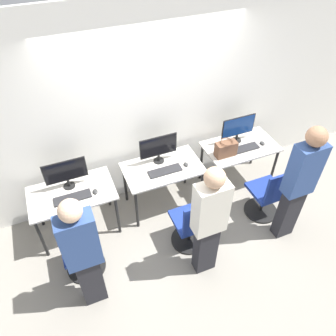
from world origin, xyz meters
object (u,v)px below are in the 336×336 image
Objects in this scene: keyboard_center at (165,171)px; person_right at (299,182)px; monitor_center at (158,148)px; office_chair_right at (268,196)px; office_chair_left at (83,254)px; person_left at (83,253)px; office_chair_center at (192,226)px; handbag at (226,149)px; monitor_left at (66,173)px; monitor_right at (238,128)px; keyboard_left at (73,198)px; mouse_center at (186,164)px; keyboard_right at (244,148)px; mouse_right at (262,143)px; mouse_left at (95,191)px; person_center at (209,220)px.

person_right reaches higher than keyboard_center.
monitor_center is 1.65m from office_chair_right.
person_left is at bearing -86.13° from office_chair_left.
office_chair_center is 1.20m from handbag.
monitor_right is at bearing 0.25° from monitor_left.
keyboard_left is 1.00× the size of keyboard_center.
office_chair_left is 2.71m from person_right.
keyboard_right is (0.92, -0.00, -0.01)m from mouse_center.
mouse_center is (1.55, -0.21, -0.22)m from monitor_left.
mouse_right is 1.09m from person_right.
office_chair_left is (-0.34, -0.58, -0.36)m from mouse_left.
keyboard_center is at bearing 179.52° from handbag.
keyboard_center is 5.06× the size of mouse_right.
mouse_center and mouse_right have the same top height.
mouse_right is at bearing 26.22° from office_chair_center.
person_left is 1.61m from keyboard_center.
person_left is at bearing -173.13° from office_chair_right.
monitor_left is at bearing -179.08° from monitor_center.
office_chair_right is at bearing -16.16° from mouse_left.
person_center is 1.83× the size of office_chair_right.
office_chair_right reaches higher than keyboard_center.
monitor_center reaches higher than keyboard_center.
person_center is 1.37m from handbag.
mouse_right is at bearing 19.03° from person_left.
mouse_left is at bearing -178.66° from mouse_center.
person_left is 0.99× the size of person_center.
mouse_center is 1.14m from person_center.
mouse_left is 0.95m from keyboard_center.
monitor_center reaches higher than mouse_right.
monitor_center is at bearing 32.84° from office_chair_left.
monitor_left is 0.58× the size of office_chair_right.
keyboard_left is 1.71m from person_center.
mouse_right is at bearing 0.60° from mouse_left.
mouse_left is at bearing -178.66° from keyboard_center.
office_chair_left is 10.12× the size of mouse_center.
keyboard_center is at bearing 37.33° from person_left.
mouse_right is at bearing 0.15° from keyboard_center.
keyboard_center is at bearing -179.70° from keyboard_right.
mouse_right is at bearing 76.91° from person_right.
mouse_left is at bearing 71.49° from person_left.
mouse_left is 0.05× the size of person_left.
mouse_center is 1.22m from office_chair_right.
office_chair_center is at bearing -153.78° from mouse_right.
office_chair_left reaches higher than mouse_right.
mouse_center is 0.92m from keyboard_right.
mouse_right is (2.85, 0.61, 0.36)m from office_chair_left.
keyboard_center is at bearing 1.34° from mouse_left.
monitor_center is at bearing 15.00° from mouse_left.
person_right is at bearing -38.18° from keyboard_center.
mouse_center is 0.20× the size of keyboard_right.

